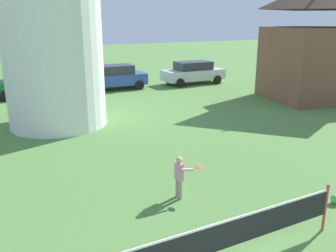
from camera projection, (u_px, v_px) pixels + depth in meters
name	position (u px, v px, depth m)	size (l,w,h in m)	color
tennis_net	(220.00, 237.00, 6.46)	(5.59, 0.06, 1.10)	red
player_far	(180.00, 175.00, 9.14)	(0.69, 0.46, 1.13)	#9E937F
stray_ball	(335.00, 199.00, 8.98)	(0.24, 0.24, 0.24)	#4CB259
parked_car_green	(28.00, 83.00, 21.24)	(4.08, 1.94, 1.56)	#1E6638
parked_car_blue	(116.00, 77.00, 23.47)	(3.92, 2.04, 1.56)	#334C99
parked_car_silver	(193.00, 72.00, 25.36)	(4.40, 1.95, 1.56)	silver
chapel	(326.00, 40.00, 20.06)	(7.10, 5.80, 7.60)	brown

